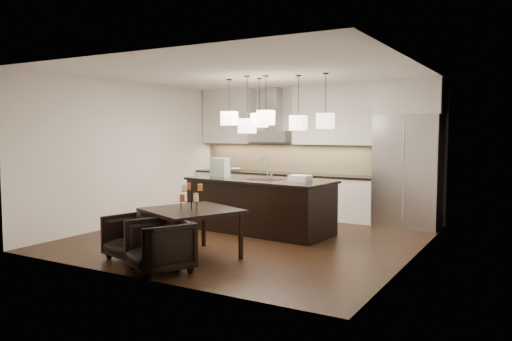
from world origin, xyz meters
The scene contains 37 objects.
floor centered at (0.00, 0.00, -0.01)m, with size 5.50×5.50×0.02m, color black.
ceiling centered at (0.00, 0.00, 2.81)m, with size 5.50×5.50×0.02m, color white.
wall_back centered at (0.00, 2.76, 1.40)m, with size 5.50×0.02×2.80m, color silver.
wall_front centered at (0.00, -2.76, 1.40)m, with size 5.50×0.02×2.80m, color silver.
wall_left centered at (-2.76, 0.00, 1.40)m, with size 0.02×5.50×2.80m, color silver.
wall_right centered at (2.76, 0.00, 1.40)m, with size 0.02×5.50×2.80m, color silver.
refrigerator centered at (2.10, 2.38, 1.07)m, with size 1.20×0.72×2.15m, color #B7B7BA.
fridge_panel centered at (2.10, 2.38, 2.47)m, with size 1.26×0.72×0.65m, color silver.
lower_cabinets centered at (-0.62, 2.43, 0.44)m, with size 4.21×0.62×0.88m, color silver.
countertop centered at (-0.62, 2.43, 0.90)m, with size 4.21×0.66×0.04m, color black.
backsplash centered at (-0.62, 2.73, 1.24)m, with size 4.21×0.02×0.63m, color #BFB387.
upper_cab_left centered at (-2.10, 2.57, 2.17)m, with size 1.25×0.35×1.25m, color silver.
upper_cab_right centered at (0.55, 2.57, 2.17)m, with size 1.86×0.35×1.25m, color silver.
hood_canopy centered at (-0.93, 2.48, 1.72)m, with size 0.90×0.52×0.24m, color #B7B7BA.
hood_chimney centered at (-0.93, 2.59, 2.32)m, with size 0.30×0.28×0.96m, color #B7B7BA.
fruit_bowl centered at (-1.82, 2.38, 0.95)m, with size 0.26×0.26×0.06m, color silver.
island_body centered at (-0.12, 0.54, 0.46)m, with size 2.63×1.05×0.92m, color black.
island_top centered at (-0.12, 0.54, 0.95)m, with size 2.71×1.13×0.04m, color black.
faucet centered at (0.00, 0.63, 1.17)m, with size 0.11×0.25×0.40m, color silver, non-canonical shape.
tote_bag centered at (-1.03, 0.60, 1.15)m, with size 0.36×0.19×0.36m, color #2A6649.
food_container centered at (0.69, 0.54, 1.02)m, with size 0.36×0.25×0.11m, color silver.
dining_table centered at (-0.06, -1.58, 0.36)m, with size 1.18×1.18×0.71m, color black, non-canonical shape.
candelabra centered at (-0.06, -1.58, 0.92)m, with size 0.34×0.34×0.42m, color black, non-canonical shape.
candle_a centered at (0.07, -1.63, 0.88)m, with size 0.07×0.07×0.09m, color beige.
candle_b centered at (-0.07, -1.45, 0.88)m, with size 0.07×0.07×0.09m, color #CF6427.
candle_c centered at (-0.16, -1.66, 0.88)m, with size 0.07×0.07×0.09m, color #A84D2B.
candle_d centered at (0.07, -1.54, 1.03)m, with size 0.07×0.07×0.09m, color #CF6427.
candle_e centered at (-0.16, -1.51, 1.03)m, with size 0.07×0.07×0.09m, color #A84D2B.
candle_f centered at (-0.09, -1.70, 1.03)m, with size 0.07×0.07×0.09m, color beige.
armchair_left centered at (-0.71, -2.07, 0.32)m, with size 0.68×0.70×0.64m, color black.
armchair_right centered at (0.04, -2.38, 0.34)m, with size 0.73×0.75×0.69m, color black.
pendant_a centered at (-0.79, 0.57, 2.07)m, with size 0.24×0.24×0.26m, color beige.
pendant_b centered at (-0.21, 0.69, 2.03)m, with size 0.24×0.24×0.26m, color beige.
pendant_c centered at (0.10, 0.37, 2.07)m, with size 0.24×0.24×0.26m, color beige.
pendant_d centered at (0.62, 0.61, 1.98)m, with size 0.24×0.24×0.26m, color beige.
pendant_e centered at (1.15, 0.53, 2.00)m, with size 0.24×0.24×0.26m, color beige.
pendant_f centered at (-0.20, 0.24, 1.93)m, with size 0.24×0.24×0.26m, color beige.
Camera 1 is at (4.33, -7.30, 1.84)m, focal length 35.00 mm.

